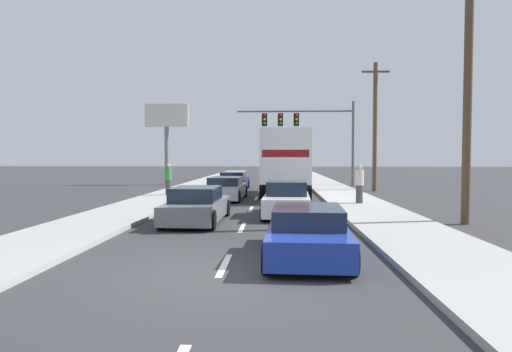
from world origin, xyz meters
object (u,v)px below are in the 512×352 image
box_truck (286,160)px  car_blue (308,233)px  pedestrian_near_corner (168,179)px  car_white (287,200)px  traffic_signal_mast (299,124)px  car_gray (197,206)px  pedestrian_mid_block (359,184)px  car_navy (234,181)px  utility_pole_mid (375,125)px  roadside_billboard (167,128)px  utility_pole_near (468,68)px  car_silver (226,189)px

box_truck → car_blue: (0.17, -15.09, -1.57)m
pedestrian_near_corner → car_white: bearing=-49.3°
traffic_signal_mast → pedestrian_near_corner: 13.03m
car_blue → traffic_signal_mast: 24.65m
car_gray → pedestrian_mid_block: size_ratio=2.53×
car_navy → car_blue: bearing=-79.8°
box_truck → traffic_signal_mast: bearing=82.4°
utility_pole_mid → roadside_billboard: (-15.44, 6.12, 0.23)m
roadside_billboard → traffic_signal_mast: bearing=-7.8°
utility_pole_near → pedestrian_near_corner: (-12.48, 9.43, -4.25)m
car_navy → car_silver: 6.90m
car_silver → car_blue: bearing=-75.8°
traffic_signal_mast → pedestrian_mid_block: (2.10, -13.65, -3.79)m
car_silver → traffic_signal_mast: (4.45, 10.85, 4.24)m
utility_pole_near → utility_pole_mid: (0.12, 14.47, -0.89)m
car_gray → traffic_signal_mast: 20.07m
utility_pole_near → pedestrian_near_corner: utility_pole_near is taller
car_navy → car_white: bearing=-75.9°
car_navy → utility_pole_mid: bearing=-4.3°
pedestrian_mid_block → box_truck: bearing=126.6°
car_silver → pedestrian_mid_block: pedestrian_mid_block is taller
pedestrian_mid_block → utility_pole_near: bearing=-65.1°
traffic_signal_mast → car_silver: bearing=-112.3°
traffic_signal_mast → utility_pole_mid: (4.76, -4.66, -0.44)m
car_silver → utility_pole_near: size_ratio=0.46×
utility_pole_mid → utility_pole_near: bearing=-90.5°
car_blue → traffic_signal_mast: bearing=87.5°
car_blue → utility_pole_near: bearing=42.0°
utility_pole_mid → roadside_billboard: size_ratio=1.29×
utility_pole_mid → pedestrian_near_corner: size_ratio=4.84×
car_white → utility_pole_mid: (6.12, 12.58, 3.77)m
pedestrian_near_corner → utility_pole_mid: bearing=21.8°
car_navy → roadside_billboard: roadside_billboard is taller
car_white → traffic_signal_mast: bearing=85.5°
car_blue → pedestrian_mid_block: bearing=73.4°
car_gray → roadside_billboard: size_ratio=0.68×
pedestrian_mid_block → car_blue: bearing=-106.6°
car_navy → box_truck: (3.47, -5.22, 1.53)m
car_blue → utility_pole_near: size_ratio=0.42×
car_white → utility_pole_mid: utility_pole_mid is taller
roadside_billboard → pedestrian_mid_block: (12.78, -15.12, -3.59)m
car_gray → utility_pole_near: (9.17, -0.04, 4.70)m
box_truck → roadside_billboard: 14.45m
car_navy → utility_pole_mid: utility_pole_mid is taller
car_white → utility_pole_near: 7.83m
car_navy → roadside_billboard: 9.02m
car_silver → box_truck: size_ratio=0.54×
car_navy → traffic_signal_mast: (4.69, 3.95, 4.23)m
car_gray → box_truck: 10.57m
car_gray → car_white: size_ratio=1.06×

